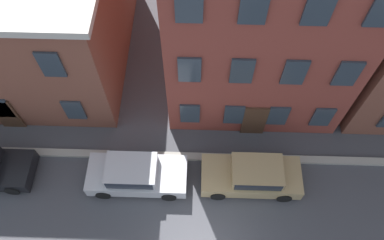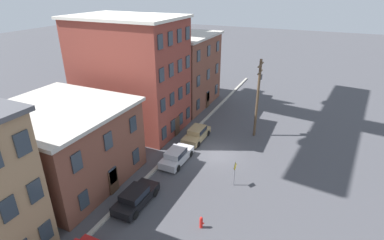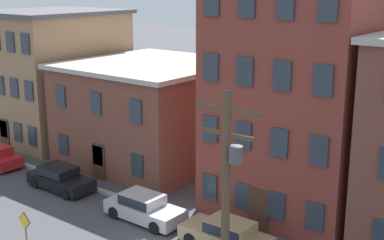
{
  "view_description": "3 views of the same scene",
  "coord_description": "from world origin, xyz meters",
  "px_view_note": "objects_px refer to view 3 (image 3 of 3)",
  "views": [
    {
      "loc": [
        -0.3,
        -2.99,
        16.17
      ],
      "look_at": [
        -0.54,
        4.77,
        3.03
      ],
      "focal_mm": 35.0,
      "sensor_mm": 36.0,
      "label": 1
    },
    {
      "loc": [
        -25.46,
        -8.64,
        16.16
      ],
      "look_at": [
        -0.84,
        2.59,
        3.83
      ],
      "focal_mm": 28.0,
      "sensor_mm": 36.0,
      "label": 2
    },
    {
      "loc": [
        14.93,
        -15.56,
        12.19
      ],
      "look_at": [
        0.31,
        3.15,
        6.0
      ],
      "focal_mm": 50.0,
      "sensor_mm": 36.0,
      "label": 3
    }
  ],
  "objects_px": {
    "car_black": "(60,177)",
    "utility_pole": "(227,210)",
    "car_tan": "(227,234)",
    "car_silver": "(144,207)",
    "caution_sign": "(25,229)"
  },
  "relations": [
    {
      "from": "car_black",
      "to": "car_silver",
      "type": "xyz_separation_m",
      "value": [
        6.95,
        -0.07,
        0.0
      ]
    },
    {
      "from": "car_silver",
      "to": "utility_pole",
      "type": "bearing_deg",
      "value": -31.95
    },
    {
      "from": "caution_sign",
      "to": "utility_pole",
      "type": "relative_size",
      "value": 0.26
    },
    {
      "from": "car_black",
      "to": "utility_pole",
      "type": "bearing_deg",
      "value": -19.61
    },
    {
      "from": "caution_sign",
      "to": "utility_pole",
      "type": "xyz_separation_m",
      "value": [
        10.25,
        0.7,
        3.49
      ]
    },
    {
      "from": "car_tan",
      "to": "utility_pole",
      "type": "distance_m",
      "value": 8.1
    },
    {
      "from": "car_silver",
      "to": "caution_sign",
      "type": "relative_size",
      "value": 1.86
    },
    {
      "from": "car_black",
      "to": "utility_pole",
      "type": "distance_m",
      "value": 17.47
    },
    {
      "from": "car_silver",
      "to": "caution_sign",
      "type": "xyz_separation_m",
      "value": [
        -1.26,
        -6.31,
        0.8
      ]
    },
    {
      "from": "car_silver",
      "to": "car_tan",
      "type": "bearing_deg",
      "value": 1.14
    },
    {
      "from": "car_tan",
      "to": "utility_pole",
      "type": "bearing_deg",
      "value": -56.36
    },
    {
      "from": "car_black",
      "to": "car_tan",
      "type": "bearing_deg",
      "value": 0.15
    },
    {
      "from": "car_black",
      "to": "utility_pole",
      "type": "height_order",
      "value": "utility_pole"
    },
    {
      "from": "car_black",
      "to": "car_silver",
      "type": "relative_size",
      "value": 1.0
    },
    {
      "from": "car_black",
      "to": "car_tan",
      "type": "xyz_separation_m",
      "value": [
        12.14,
        0.03,
        0.0
      ]
    }
  ]
}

